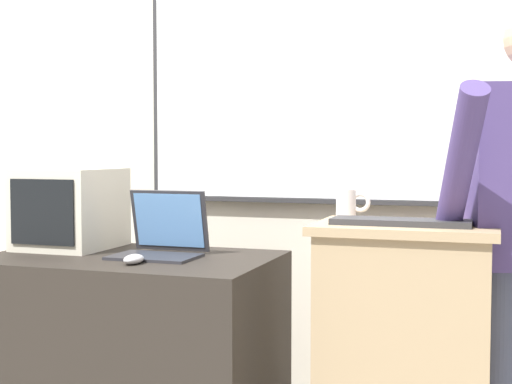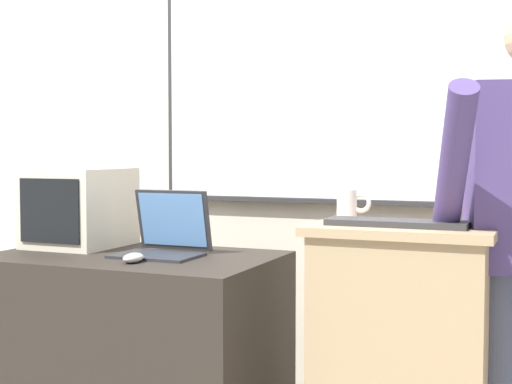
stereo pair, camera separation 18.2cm
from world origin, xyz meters
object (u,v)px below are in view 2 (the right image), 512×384
coffee_mug (349,204)px  lectern_podium (402,364)px  laptop (167,234)px  crt_monitor (80,207)px  computer_mouse_by_laptop (133,258)px  side_desk (134,356)px  wireless_keyboard (397,223)px

coffee_mug → lectern_podium: bearing=-33.2°
laptop → crt_monitor: size_ratio=0.81×
crt_monitor → computer_mouse_by_laptop: bearing=-33.1°
crt_monitor → coffee_mug: 1.12m
computer_mouse_by_laptop → side_desk: bearing=122.7°
laptop → coffee_mug: (0.67, 0.13, 0.13)m
lectern_podium → laptop: size_ratio=2.98×
computer_mouse_by_laptop → coffee_mug: coffee_mug is taller
crt_monitor → wireless_keyboard: bearing=-5.9°
lectern_podium → side_desk: 1.01m
wireless_keyboard → coffee_mug: size_ratio=3.59×
laptop → computer_mouse_by_laptop: size_ratio=3.12×
laptop → crt_monitor: bearing=171.6°
wireless_keyboard → crt_monitor: bearing=174.1°
crt_monitor → lectern_podium: bearing=-3.6°
wireless_keyboard → coffee_mug: (-0.21, 0.20, 0.04)m
crt_monitor → side_desk: bearing=-20.0°
computer_mouse_by_laptop → coffee_mug: 0.79m
laptop → computer_mouse_by_laptop: laptop is taller
side_desk → computer_mouse_by_laptop: bearing=-57.3°
side_desk → wireless_keyboard: (1.00, -0.02, 0.55)m
lectern_podium → crt_monitor: size_ratio=2.42×
laptop → wireless_keyboard: bearing=-4.6°
side_desk → wireless_keyboard: wireless_keyboard is taller
wireless_keyboard → coffee_mug: bearing=136.9°
computer_mouse_by_laptop → crt_monitor: crt_monitor is taller
lectern_podium → laptop: bearing=178.8°
wireless_keyboard → crt_monitor: size_ratio=1.16×
laptop → coffee_mug: 0.70m
lectern_podium → laptop: laptop is taller
lectern_podium → crt_monitor: (-1.34, 0.08, 0.47)m
laptop → computer_mouse_by_laptop: (-0.01, -0.22, -0.06)m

